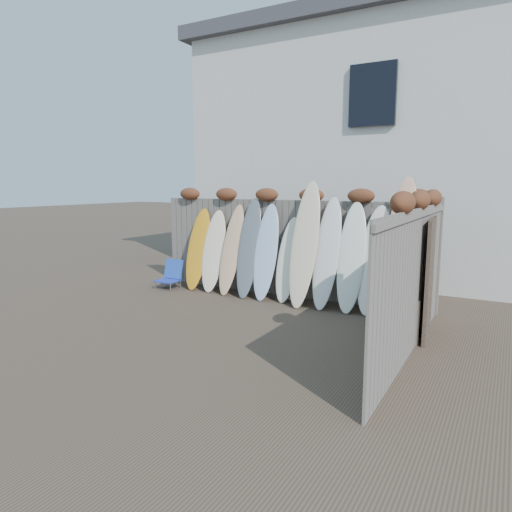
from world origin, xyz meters
The scene contains 18 objects.
ground centered at (0.00, 0.00, 0.00)m, with size 80.00×80.00×0.00m, color #493A2D.
back_fence centered at (0.06, 2.39, 1.18)m, with size 6.05×0.28×2.24m.
right_fence centered at (2.99, 0.25, 1.14)m, with size 0.28×4.40×2.24m.
house centered at (0.50, 6.50, 3.20)m, with size 8.50×5.50×6.33m.
beach_chair centered at (-2.54, 1.77, 0.29)m, with size 0.49×0.52×0.63m.
wooden_crate centered at (2.72, 0.76, 0.33)m, with size 0.57×0.47×0.66m, color brown.
lattice_panel centered at (3.07, 1.15, 0.91)m, with size 0.05×1.21×1.82m, color #332A1F.
surfboard_0 centered at (-1.96, 2.03, 0.89)m, with size 0.54×0.07×1.86m, color orange.
surfboard_1 centered at (-1.53, 2.03, 0.88)m, with size 0.52×0.07×1.83m, color #F7E7C4.
surfboard_2 centered at (-1.04, 1.99, 0.95)m, with size 0.48×0.07×1.98m, color #F9AA7A.
surfboard_3 centered at (-0.61, 1.98, 1.02)m, with size 0.47×0.07×2.13m, color #545D66.
surfboard_4 centered at (-0.21, 1.98, 0.97)m, with size 0.49×0.07×2.01m, color #A1BEE7.
surfboard_5 centered at (0.28, 2.02, 0.84)m, with size 0.48×0.07×1.74m, color white.
surfboard_6 centered at (0.67, 1.90, 1.20)m, with size 0.53×0.07×2.49m, color beige.
surfboard_7 centered at (1.11, 1.95, 1.04)m, with size 0.49×0.07×2.17m, color white.
surfboard_8 centered at (1.58, 1.96, 1.00)m, with size 0.51×0.07×2.09m, color white.
surfboard_9 centered at (1.99, 1.98, 0.98)m, with size 0.55×0.07×2.03m, color white.
surfboard_10 centered at (2.46, 1.89, 1.23)m, with size 0.52×0.07×2.57m, color #EEAC89.
Camera 1 is at (4.12, -6.07, 2.32)m, focal length 32.00 mm.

